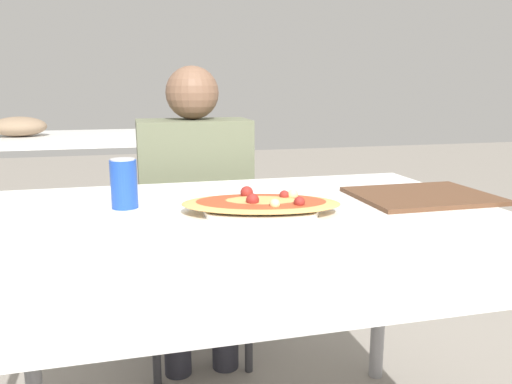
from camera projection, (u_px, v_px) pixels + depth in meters
dining_table at (249, 247)px, 1.17m from camera, size 1.28×0.97×0.76m
chair_far_seated at (193, 237)px, 1.97m from camera, size 0.40×0.40×0.82m
person_seated at (195, 197)px, 1.83m from camera, size 0.40×0.25×1.13m
pizza_main at (261, 205)px, 1.20m from camera, size 0.42×0.29×0.06m
soda_can at (124, 184)px, 1.25m from camera, size 0.07×0.07×0.12m
serving_tray at (422, 196)px, 1.37m from camera, size 0.36×0.29×0.01m
background_table at (52, 145)px, 3.09m from camera, size 1.10×0.80×0.88m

